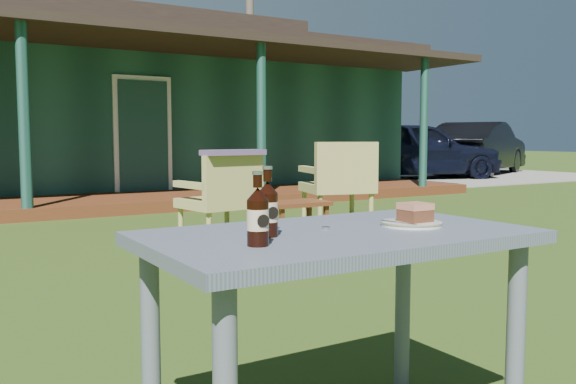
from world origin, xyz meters
TOP-DOWN VIEW (x-y plane):
  - ground at (0.00, 0.00)m, footprint 80.00×80.00m
  - gravel_strip at (10.50, 8.50)m, footprint 9.00×6.00m
  - tree_mid at (3.00, 18.50)m, footprint 0.28×0.28m
  - tree_right at (9.50, 17.00)m, footprint 0.28×0.28m
  - car_near at (9.42, 8.13)m, footprint 4.53×2.78m
  - car_far at (12.26, 8.62)m, footprint 4.61×3.20m
  - cafe_table at (0.00, -1.60)m, footprint 1.20×0.70m
  - plate at (0.28, -1.63)m, footprint 0.20×0.20m
  - cake_slice at (0.29, -1.64)m, footprint 0.09×0.09m
  - fork at (0.21, -1.64)m, footprint 0.04×0.14m
  - cola_bottle_near at (-0.24, -1.58)m, footprint 0.06×0.06m
  - cola_bottle_far at (-0.34, -1.70)m, footprint 0.06×0.06m
  - bottle_cap at (-0.01, -1.55)m, footprint 0.03×0.03m
  - armchair_left at (1.32, 2.04)m, footprint 0.72×0.68m
  - armchair_right at (2.94, 2.41)m, footprint 0.86×0.83m
  - floral_throw at (1.35, 1.87)m, footprint 0.64×0.29m
  - side_table at (2.00, 1.83)m, footprint 0.60×0.40m

SIDE VIEW (x-z plane):
  - ground at x=0.00m, z-range 0.00..0.00m
  - gravel_strip at x=10.50m, z-range 0.00..0.02m
  - side_table at x=2.00m, z-range 0.14..0.54m
  - armchair_left at x=1.32m, z-range 0.05..0.91m
  - armchair_right at x=2.94m, z-range 0.06..1.03m
  - cafe_table at x=0.00m, z-range 0.26..0.98m
  - car_near at x=9.42m, z-range 0.00..1.44m
  - car_far at x=12.26m, z-range 0.00..1.44m
  - bottle_cap at x=-0.01m, z-range 0.72..0.73m
  - plate at x=0.28m, z-range 0.72..0.74m
  - fork at x=0.21m, z-range 0.73..0.74m
  - cake_slice at x=0.29m, z-range 0.73..0.80m
  - cola_bottle_far at x=-0.34m, z-range 0.70..0.90m
  - cola_bottle_near at x=-0.24m, z-range 0.70..0.91m
  - floral_throw at x=1.35m, z-range 0.86..0.91m
  - tree_mid at x=3.00m, z-range 0.00..9.50m
  - tree_right at x=9.50m, z-range 0.00..11.00m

